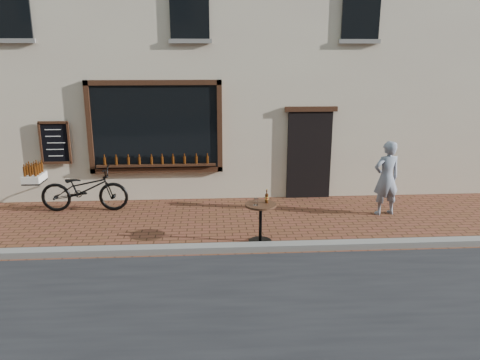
{
  "coord_description": "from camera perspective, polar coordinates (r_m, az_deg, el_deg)",
  "views": [
    {
      "loc": [
        -0.59,
        -7.9,
        3.58
      ],
      "look_at": [
        0.01,
        1.2,
        1.1
      ],
      "focal_mm": 35.0,
      "sensor_mm": 36.0,
      "label": 1
    }
  ],
  "objects": [
    {
      "name": "pedestrian",
      "position": [
        11.05,
        17.41,
        0.22
      ],
      "size": [
        0.69,
        0.52,
        1.71
      ],
      "primitive_type": "imported",
      "rotation": [
        0.0,
        0.0,
        3.33
      ],
      "color": "gray",
      "rests_on": "ground"
    },
    {
      "name": "kerb",
      "position": [
        8.85,
        0.36,
        -8.22
      ],
      "size": [
        90.0,
        0.25,
        0.12
      ],
      "primitive_type": "cube",
      "color": "slate",
      "rests_on": "ground"
    },
    {
      "name": "bistro_table",
      "position": [
        9.06,
        2.53,
        -4.27
      ],
      "size": [
        0.61,
        0.61,
        1.05
      ],
      "color": "black",
      "rests_on": "ground"
    },
    {
      "name": "cargo_bicycle",
      "position": [
        11.46,
        -18.63,
        -1.01
      ],
      "size": [
        2.31,
        0.72,
        1.12
      ],
      "rotation": [
        0.0,
        0.0,
        1.56
      ],
      "color": "black",
      "rests_on": "ground"
    },
    {
      "name": "shop_building",
      "position": [
        14.48,
        -1.51,
        20.83
      ],
      "size": [
        28.0,
        6.2,
        10.0
      ],
      "color": "beige",
      "rests_on": "ground"
    },
    {
      "name": "ground",
      "position": [
        8.69,
        0.46,
        -9.11
      ],
      "size": [
        90.0,
        90.0,
        0.0
      ],
      "primitive_type": "plane",
      "color": "brown",
      "rests_on": "ground"
    }
  ]
}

